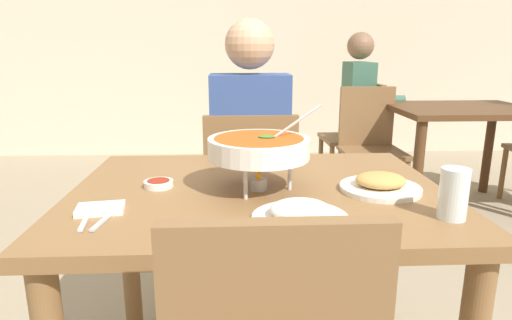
# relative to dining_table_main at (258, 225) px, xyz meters

# --- Properties ---
(cafe_rear_partition) EXTENTS (10.00, 0.10, 3.00)m
(cafe_rear_partition) POSITION_rel_dining_table_main_xyz_m (0.00, 3.71, 0.85)
(cafe_rear_partition) COLOR beige
(cafe_rear_partition) RESTS_ON ground_plane
(dining_table_main) EXTENTS (1.13, 0.87, 0.77)m
(dining_table_main) POSITION_rel_dining_table_main_xyz_m (0.00, 0.00, 0.00)
(dining_table_main) COLOR brown
(dining_table_main) RESTS_ON ground_plane
(chair_diner_main) EXTENTS (0.44, 0.44, 0.90)m
(chair_diner_main) POSITION_rel_dining_table_main_xyz_m (-0.00, 0.72, -0.14)
(chair_diner_main) COLOR brown
(chair_diner_main) RESTS_ON ground_plane
(diner_main) EXTENTS (0.40, 0.45, 1.31)m
(diner_main) POSITION_rel_dining_table_main_xyz_m (0.00, 0.75, 0.10)
(diner_main) COLOR #2D2D38
(diner_main) RESTS_ON ground_plane
(curry_bowl) EXTENTS (0.33, 0.30, 0.26)m
(curry_bowl) POSITION_rel_dining_table_main_xyz_m (0.00, -0.02, 0.25)
(curry_bowl) COLOR silver
(curry_bowl) RESTS_ON dining_table_main
(rice_plate) EXTENTS (0.24, 0.24, 0.06)m
(rice_plate) POSITION_rel_dining_table_main_xyz_m (0.09, -0.27, 0.14)
(rice_plate) COLOR white
(rice_plate) RESTS_ON dining_table_main
(appetizer_plate) EXTENTS (0.24, 0.24, 0.06)m
(appetizer_plate) POSITION_rel_dining_table_main_xyz_m (0.36, -0.04, 0.14)
(appetizer_plate) COLOR white
(appetizer_plate) RESTS_ON dining_table_main
(sauce_dish) EXTENTS (0.09, 0.09, 0.02)m
(sauce_dish) POSITION_rel_dining_table_main_xyz_m (-0.31, 0.02, 0.13)
(sauce_dish) COLOR white
(sauce_dish) RESTS_ON dining_table_main
(napkin_folded) EXTENTS (0.13, 0.10, 0.02)m
(napkin_folded) POSITION_rel_dining_table_main_xyz_m (-0.42, -0.18, 0.13)
(napkin_folded) COLOR white
(napkin_folded) RESTS_ON dining_table_main
(fork_utensil) EXTENTS (0.04, 0.17, 0.01)m
(fork_utensil) POSITION_rel_dining_table_main_xyz_m (-0.44, -0.23, 0.13)
(fork_utensil) COLOR silver
(fork_utensil) RESTS_ON dining_table_main
(spoon_utensil) EXTENTS (0.04, 0.17, 0.01)m
(spoon_utensil) POSITION_rel_dining_table_main_xyz_m (-0.39, -0.23, 0.13)
(spoon_utensil) COLOR silver
(spoon_utensil) RESTS_ON dining_table_main
(drink_glass) EXTENTS (0.07, 0.07, 0.13)m
(drink_glass) POSITION_rel_dining_table_main_xyz_m (0.47, -0.27, 0.18)
(drink_glass) COLOR silver
(drink_glass) RESTS_ON dining_table_main
(dining_table_far) EXTENTS (1.00, 0.80, 0.77)m
(dining_table_far) POSITION_rel_dining_table_main_xyz_m (1.59, 1.82, -0.02)
(dining_table_far) COLOR #51331C
(dining_table_far) RESTS_ON ground_plane
(chair_bg_middle) EXTENTS (0.46, 0.46, 0.90)m
(chair_bg_middle) POSITION_rel_dining_table_main_xyz_m (0.99, 2.34, -0.14)
(chair_bg_middle) COLOR brown
(chair_bg_middle) RESTS_ON ground_plane
(chair_bg_right) EXTENTS (0.45, 0.45, 0.90)m
(chair_bg_right) POSITION_rel_dining_table_main_xyz_m (0.94, 1.91, -0.14)
(chair_bg_right) COLOR brown
(chair_bg_right) RESTS_ON ground_plane
(patron_bg_middle) EXTENTS (0.45, 0.40, 1.31)m
(patron_bg_middle) POSITION_rel_dining_table_main_xyz_m (1.01, 2.40, 0.10)
(patron_bg_middle) COLOR #2D2D38
(patron_bg_middle) RESTS_ON ground_plane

